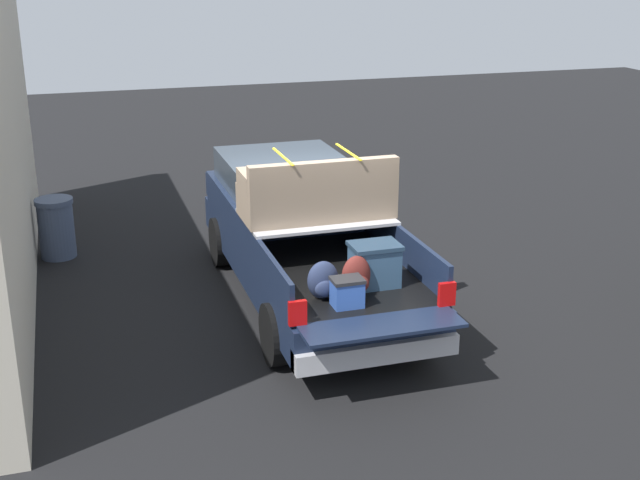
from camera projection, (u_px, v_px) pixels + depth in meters
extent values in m
plane|color=black|center=(308.00, 300.00, 11.93)|extent=(40.00, 40.00, 0.00)
cube|color=#162138|center=(307.00, 260.00, 11.73)|extent=(5.50, 1.92, 0.48)
cube|color=black|center=(334.00, 272.00, 10.56)|extent=(2.80, 1.80, 0.04)
cube|color=#162138|center=(262.00, 263.00, 10.22)|extent=(2.80, 0.06, 0.50)
cube|color=#162138|center=(403.00, 248.00, 10.74)|extent=(2.80, 0.06, 0.50)
cube|color=#162138|center=(304.00, 223.00, 11.72)|extent=(0.06, 1.80, 0.50)
cube|color=#162138|center=(382.00, 326.00, 9.05)|extent=(0.55, 1.80, 0.04)
cube|color=#B2B2B7|center=(316.00, 217.00, 11.09)|extent=(1.25, 1.92, 0.04)
cube|color=#162138|center=(282.00, 200.00, 12.78)|extent=(2.30, 1.92, 0.50)
cube|color=#2D3842|center=(283.00, 171.00, 12.54)|extent=(1.94, 1.76, 0.46)
cube|color=#162138|center=(262.00, 182.00, 14.02)|extent=(0.40, 1.82, 0.38)
cube|color=#B2B2B7|center=(376.00, 352.00, 9.31)|extent=(0.24, 1.92, 0.24)
cube|color=red|center=(298.00, 313.00, 8.98)|extent=(0.06, 0.20, 0.28)
cube|color=red|center=(447.00, 294.00, 9.47)|extent=(0.06, 0.20, 0.28)
cylinder|color=black|center=(222.00, 242.00, 13.13)|extent=(0.77, 0.30, 0.77)
cylinder|color=black|center=(329.00, 231.00, 13.62)|extent=(0.77, 0.30, 0.77)
cylinder|color=black|center=(278.00, 334.00, 9.97)|extent=(0.77, 0.30, 0.77)
cylinder|color=black|center=(414.00, 316.00, 10.47)|extent=(0.77, 0.30, 0.77)
cube|color=#335170|center=(374.00, 267.00, 10.01)|extent=(0.40, 0.55, 0.48)
cube|color=#23394E|center=(375.00, 246.00, 9.93)|extent=(0.44, 0.59, 0.05)
ellipsoid|color=maroon|center=(356.00, 276.00, 9.73)|extent=(0.20, 0.35, 0.49)
ellipsoid|color=maroon|center=(359.00, 285.00, 9.66)|extent=(0.09, 0.24, 0.21)
ellipsoid|color=#283351|center=(323.00, 280.00, 9.64)|extent=(0.20, 0.37, 0.46)
ellipsoid|color=#283351|center=(326.00, 289.00, 9.56)|extent=(0.09, 0.26, 0.20)
cube|color=#3359B2|center=(347.00, 294.00, 9.45)|extent=(0.26, 0.34, 0.30)
cube|color=#262628|center=(347.00, 280.00, 9.40)|extent=(0.28, 0.36, 0.04)
cube|color=#84705B|center=(316.00, 200.00, 11.02)|extent=(0.89, 1.97, 0.42)
cube|color=#84705B|center=(324.00, 177.00, 10.56)|extent=(0.16, 1.97, 0.40)
cube|color=#84705B|center=(249.00, 181.00, 10.71)|extent=(0.65, 0.20, 0.22)
cube|color=#84705B|center=(378.00, 171.00, 11.21)|extent=(0.65, 0.20, 0.22)
cube|color=yellow|center=(283.00, 157.00, 10.69)|extent=(0.99, 0.03, 0.02)
cube|color=yellow|center=(348.00, 152.00, 10.94)|extent=(0.99, 0.03, 0.02)
cube|color=beige|center=(6.00, 149.00, 11.66)|extent=(9.74, 0.36, 4.18)
cylinder|color=#3F4C66|center=(57.00, 230.00, 13.45)|extent=(0.56, 0.56, 0.90)
cylinder|color=#3F4C66|center=(53.00, 201.00, 13.29)|extent=(0.60, 0.60, 0.08)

